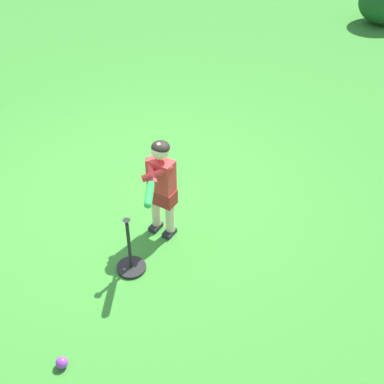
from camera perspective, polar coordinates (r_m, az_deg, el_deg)
The scene contains 4 objects.
ground_plane at distance 5.82m, azimuth -5.37°, elevation -0.94°, with size 40.00×40.00×0.00m, color #38842D.
child_batter at distance 5.00m, azimuth -3.43°, elevation 1.06°, with size 0.76×0.41×1.08m.
play_ball_near_batter at distance 4.49m, azimuth -13.91°, elevation -17.49°, with size 0.10×0.10×0.10m, color purple.
batting_tee at distance 5.01m, azimuth -6.65°, elevation -7.43°, with size 0.28×0.28×0.62m.
Camera 1 is at (4.45, -0.54, 3.71)m, focal length 49.27 mm.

